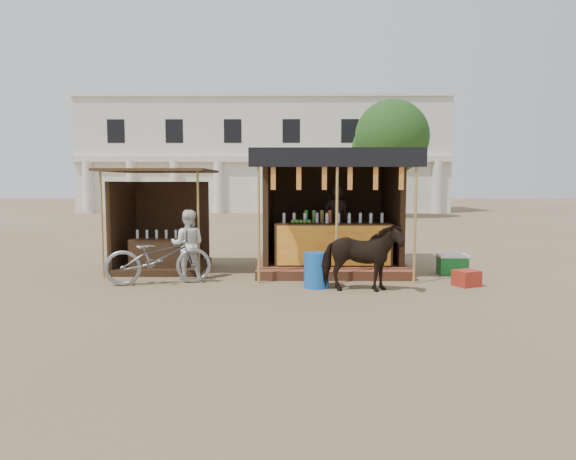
{
  "coord_description": "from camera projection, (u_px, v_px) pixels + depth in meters",
  "views": [
    {
      "loc": [
        0.09,
        -8.91,
        2.06
      ],
      "look_at": [
        0.0,
        1.6,
        1.1
      ],
      "focal_mm": 32.0,
      "sensor_mm": 36.0,
      "label": 1
    }
  ],
  "objects": [
    {
      "name": "ground",
      "position": [
        287.0,
        300.0,
        9.06
      ],
      "size": [
        120.0,
        120.0,
        0.0
      ],
      "primitive_type": "plane",
      "color": "#846B4C",
      "rests_on": "ground"
    },
    {
      "name": "main_stall",
      "position": [
        331.0,
        226.0,
        12.31
      ],
      "size": [
        3.6,
        3.61,
        2.78
      ],
      "color": "#964F31",
      "rests_on": "ground"
    },
    {
      "name": "secondary_stall",
      "position": [
        156.0,
        234.0,
        12.23
      ],
      "size": [
        2.4,
        2.4,
        2.38
      ],
      "color": "#362513",
      "rests_on": "ground"
    },
    {
      "name": "cow",
      "position": [
        360.0,
        257.0,
        9.72
      ],
      "size": [
        1.6,
        0.82,
        1.32
      ],
      "primitive_type": "imported",
      "rotation": [
        0.0,
        0.0,
        1.5
      ],
      "color": "black",
      "rests_on": "ground"
    },
    {
      "name": "motorbike",
      "position": [
        159.0,
        257.0,
        10.46
      ],
      "size": [
        2.24,
        1.24,
        1.12
      ],
      "primitive_type": "imported",
      "rotation": [
        0.0,
        0.0,
        1.82
      ],
      "color": "gray",
      "rests_on": "ground"
    },
    {
      "name": "bystander",
      "position": [
        188.0,
        245.0,
        11.0
      ],
      "size": [
        0.75,
        0.6,
        1.5
      ],
      "primitive_type": "imported",
      "rotation": [
        0.0,
        0.0,
        3.18
      ],
      "color": "white",
      "rests_on": "ground"
    },
    {
      "name": "blue_barrel",
      "position": [
        316.0,
        270.0,
        10.14
      ],
      "size": [
        0.53,
        0.53,
        0.7
      ],
      "primitive_type": "cylinder",
      "rotation": [
        0.0,
        0.0,
        -0.07
      ],
      "color": "#1757AF",
      "rests_on": "ground"
    },
    {
      "name": "red_crate",
      "position": [
        467.0,
        278.0,
        10.28
      ],
      "size": [
        0.57,
        0.55,
        0.32
      ],
      "primitive_type": "cube",
      "rotation": [
        0.0,
        0.0,
        0.43
      ],
      "color": "maroon",
      "rests_on": "ground"
    },
    {
      "name": "cooler",
      "position": [
        452.0,
        264.0,
        11.6
      ],
      "size": [
        0.65,
        0.45,
        0.46
      ],
      "color": "#176927",
      "rests_on": "ground"
    },
    {
      "name": "background_building",
      "position": [
        265.0,
        157.0,
        38.53
      ],
      "size": [
        26.0,
        7.45,
        8.18
      ],
      "color": "silver",
      "rests_on": "ground"
    },
    {
      "name": "tree",
      "position": [
        388.0,
        140.0,
        30.64
      ],
      "size": [
        4.5,
        4.4,
        7.0
      ],
      "color": "#382314",
      "rests_on": "ground"
    }
  ]
}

